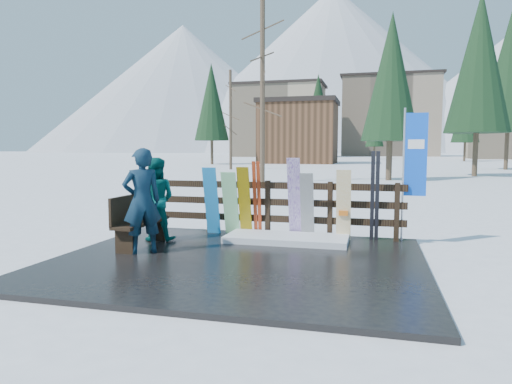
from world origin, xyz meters
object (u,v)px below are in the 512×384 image
(snowboard_0, at_px, (211,201))
(snowboard_4, at_px, (307,206))
(snowboard_5, at_px, (343,205))
(snowboard_1, at_px, (230,204))
(person_front, at_px, (142,201))
(snowboard_3, at_px, (295,198))
(snowboard_2, at_px, (245,201))
(person_back, at_px, (155,199))
(rental_flag, at_px, (413,160))
(bench, at_px, (138,219))

(snowboard_0, bearing_deg, snowboard_4, 0.00)
(snowboard_4, xyz_separation_m, snowboard_5, (0.72, 0.00, 0.03))
(snowboard_0, distance_m, snowboard_1, 0.42)
(snowboard_1, bearing_deg, person_front, -116.17)
(snowboard_0, relative_size, snowboard_4, 1.06)
(snowboard_3, distance_m, snowboard_4, 0.30)
(snowboard_1, height_order, snowboard_2, snowboard_2)
(snowboard_1, xyz_separation_m, snowboard_5, (2.33, 0.00, 0.03))
(snowboard_1, bearing_deg, snowboard_2, 0.00)
(snowboard_2, xyz_separation_m, snowboard_5, (2.03, -0.00, -0.02))
(snowboard_0, xyz_separation_m, snowboard_3, (1.78, 0.00, 0.10))
(snowboard_0, height_order, person_back, person_back)
(person_back, bearing_deg, snowboard_3, -172.13)
(snowboard_3, height_order, person_back, person_back)
(snowboard_5, bearing_deg, person_back, -166.24)
(rental_flag, bearing_deg, snowboard_4, -172.34)
(snowboard_3, relative_size, person_back, 1.02)
(snowboard_3, relative_size, snowboard_5, 1.19)
(snowboard_3, relative_size, person_front, 0.92)
(snowboard_0, relative_size, snowboard_5, 1.03)
(snowboard_5, height_order, person_back, person_back)
(bench, relative_size, snowboard_0, 1.03)
(snowboard_3, xyz_separation_m, snowboard_5, (0.98, 0.00, -0.11))
(snowboard_2, bearing_deg, snowboard_4, -0.00)
(bench, bearing_deg, snowboard_2, 42.72)
(snowboard_2, xyz_separation_m, person_front, (-1.28, -1.97, 0.19))
(rental_flag, relative_size, person_back, 1.58)
(snowboard_2, bearing_deg, rental_flag, 4.66)
(snowboard_4, distance_m, person_front, 3.26)
(snowboard_5, relative_size, person_back, 0.86)
(person_front, bearing_deg, rental_flag, 164.58)
(snowboard_4, distance_m, rental_flag, 2.23)
(snowboard_3, height_order, snowboard_5, snowboard_3)
(snowboard_4, xyz_separation_m, person_front, (-2.58, -1.97, 0.24))
(person_front, height_order, person_back, person_front)
(snowboard_2, xyz_separation_m, person_back, (-1.58, -0.88, 0.10))
(snowboard_5, bearing_deg, rental_flag, 11.84)
(bench, distance_m, snowboard_0, 1.77)
(snowboard_0, bearing_deg, snowboard_5, 0.00)
(snowboard_4, bearing_deg, bench, -152.88)
(bench, height_order, snowboard_0, snowboard_0)
(snowboard_3, distance_m, snowboard_5, 0.98)
(snowboard_2, relative_size, snowboard_4, 1.07)
(snowboard_5, bearing_deg, snowboard_3, 180.00)
(bench, height_order, snowboard_5, snowboard_5)
(bench, bearing_deg, snowboard_5, 22.37)
(snowboard_0, bearing_deg, person_back, -133.95)
(rental_flag, height_order, person_back, rental_flag)
(rental_flag, relative_size, person_front, 1.42)
(bench, bearing_deg, snowboard_4, 27.12)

